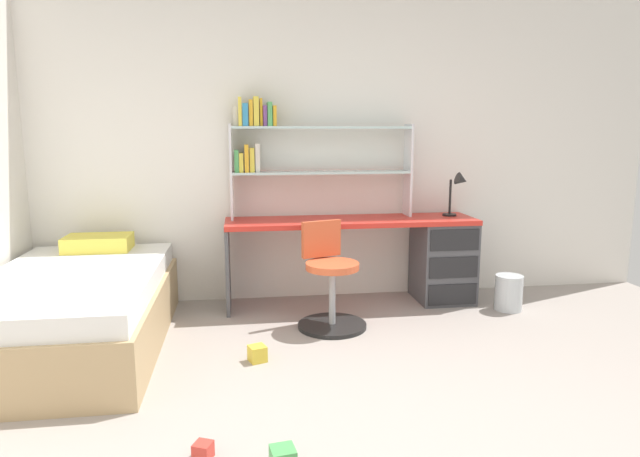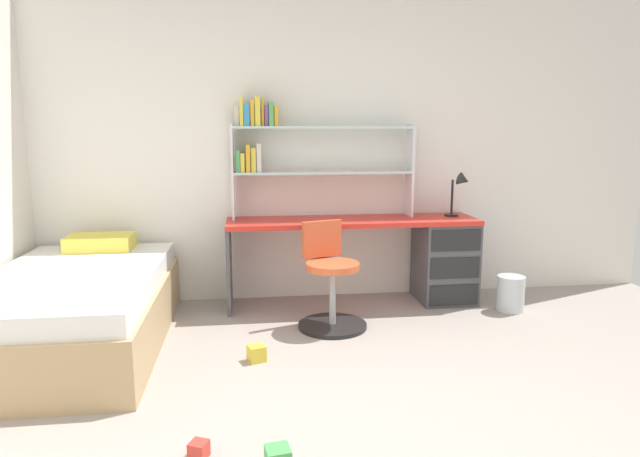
% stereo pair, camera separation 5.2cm
% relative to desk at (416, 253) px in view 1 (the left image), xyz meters
% --- Properties ---
extents(room_shell, '(5.98, 6.16, 2.79)m').
position_rel_desk_xyz_m(room_shell, '(-2.00, -1.01, 0.97)').
color(room_shell, white).
rests_on(room_shell, ground_plane).
extents(desk, '(2.11, 0.51, 0.74)m').
position_rel_desk_xyz_m(desk, '(0.00, 0.00, 0.00)').
color(desk, red).
rests_on(desk, ground_plane).
extents(bookshelf_hutch, '(1.54, 0.22, 1.00)m').
position_rel_desk_xyz_m(bookshelf_hutch, '(-1.06, 0.14, 0.92)').
color(bookshelf_hutch, silver).
rests_on(bookshelf_hutch, desk).
extents(desk_lamp, '(0.20, 0.17, 0.38)m').
position_rel_desk_xyz_m(desk_lamp, '(0.38, 0.02, 0.57)').
color(desk_lamp, black).
rests_on(desk_lamp, desk).
extents(swivel_chair, '(0.52, 0.52, 0.79)m').
position_rel_desk_xyz_m(swivel_chair, '(-0.84, -0.53, -0.11)').
color(swivel_chair, black).
rests_on(swivel_chair, ground_plane).
extents(bed_platform, '(1.14, 1.94, 0.65)m').
position_rel_desk_xyz_m(bed_platform, '(-2.62, -0.70, -0.16)').
color(bed_platform, tan).
rests_on(bed_platform, ground_plane).
extents(waste_bin, '(0.22, 0.22, 0.29)m').
position_rel_desk_xyz_m(waste_bin, '(0.69, -0.35, -0.28)').
color(waste_bin, silver).
rests_on(waste_bin, ground_plane).
extents(toy_block_yellow_0, '(0.13, 0.13, 0.10)m').
position_rel_desk_xyz_m(toy_block_yellow_0, '(-1.41, -1.10, -0.37)').
color(toy_block_yellow_0, gold).
rests_on(toy_block_yellow_0, ground_plane).
extents(toy_block_red_2, '(0.10, 0.10, 0.08)m').
position_rel_desk_xyz_m(toy_block_red_2, '(-1.68, -2.15, -0.39)').
color(toy_block_red_2, red).
rests_on(toy_block_red_2, ground_plane).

